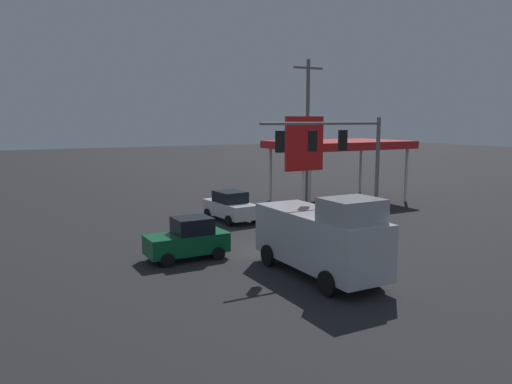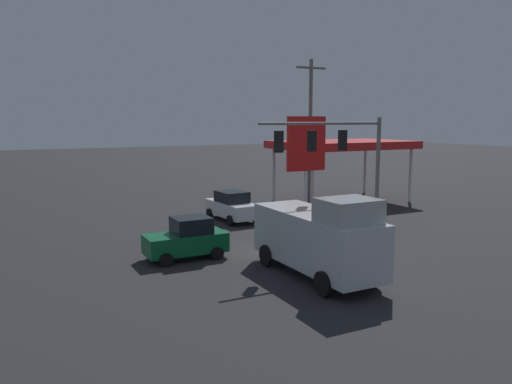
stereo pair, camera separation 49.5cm
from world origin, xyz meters
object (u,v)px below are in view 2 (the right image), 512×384
object	(u,v)px
traffic_signal_assembly	(336,152)
hatchback_crossing	(187,239)
utility_pole	(310,132)
sedan_waiting	(232,206)
delivery_truck	(319,237)
price_sign	(306,147)

from	to	relation	value
traffic_signal_assembly	hatchback_crossing	xyz separation A→B (m)	(7.05, -2.03, -3.98)
traffic_signal_assembly	hatchback_crossing	world-z (taller)	traffic_signal_assembly
traffic_signal_assembly	utility_pole	size ratio (longest dim) A/B	0.65
utility_pole	sedan_waiting	distance (m)	8.23
delivery_truck	sedan_waiting	size ratio (longest dim) A/B	1.50
price_sign	hatchback_crossing	xyz separation A→B (m)	(10.04, 5.26, -3.82)
traffic_signal_assembly	delivery_truck	world-z (taller)	traffic_signal_assembly
price_sign	hatchback_crossing	size ratio (longest dim) A/B	1.77
delivery_truck	sedan_waiting	world-z (taller)	delivery_truck
hatchback_crossing	sedan_waiting	world-z (taller)	hatchback_crossing
traffic_signal_assembly	price_sign	xyz separation A→B (m)	(-2.98, -7.29, -0.16)
utility_pole	hatchback_crossing	bearing A→B (deg)	33.88
price_sign	hatchback_crossing	world-z (taller)	price_sign
utility_pole	traffic_signal_assembly	bearing A→B (deg)	62.91
price_sign	sedan_waiting	bearing A→B (deg)	-24.29
traffic_signal_assembly	utility_pole	xyz separation A→B (m)	(-5.27, -10.30, 0.73)
price_sign	delivery_truck	bearing A→B (deg)	59.63
traffic_signal_assembly	hatchback_crossing	distance (m)	8.35
price_sign	utility_pole	bearing A→B (deg)	-127.19
price_sign	hatchback_crossing	distance (m)	11.96
price_sign	delivery_truck	xyz separation A→B (m)	(6.13, 10.46, -3.07)
hatchback_crossing	delivery_truck	world-z (taller)	delivery_truck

